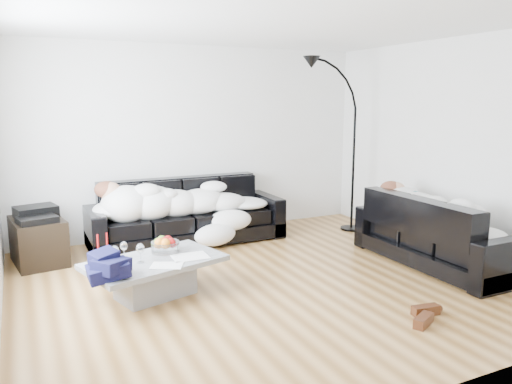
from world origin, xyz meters
name	(u,v)px	position (x,y,z in m)	size (l,w,h in m)	color
ground	(268,281)	(0.00, 0.00, 0.00)	(5.00, 5.00, 0.00)	brown
wall_back	(196,141)	(0.00, 2.25, 1.30)	(5.00, 0.02, 2.60)	silver
wall_right	(452,147)	(2.50, 0.00, 1.30)	(0.02, 4.50, 2.60)	silver
ceiling	(270,22)	(0.00, 0.00, 2.60)	(5.00, 5.00, 0.00)	white
sofa_back	(187,212)	(-0.31, 1.77, 0.41)	(2.52, 0.87, 0.82)	black
sofa_right	(438,230)	(2.00, -0.33, 0.40)	(1.97, 0.85, 0.80)	black
sleeper_back	(188,196)	(-0.31, 1.72, 0.63)	(2.13, 0.74, 0.43)	white
sleeper_right	(439,211)	(2.00, -0.33, 0.63)	(1.69, 0.71, 0.41)	white
teal_cushion	(398,194)	(1.94, 0.28, 0.72)	(0.36, 0.30, 0.20)	#0F646C
coffee_table	(155,278)	(-1.16, 0.12, 0.18)	(1.26, 0.73, 0.37)	#939699
fruit_bowl	(165,244)	(-1.00, 0.31, 0.45)	(0.28, 0.28, 0.17)	white
wine_glass_a	(124,250)	(-1.42, 0.28, 0.45)	(0.07, 0.07, 0.17)	white
wine_glass_b	(115,256)	(-1.53, 0.12, 0.46)	(0.08, 0.08, 0.18)	white
wine_glass_c	(140,253)	(-1.30, 0.09, 0.46)	(0.08, 0.08, 0.18)	white
candle_left	(98,248)	(-1.64, 0.32, 0.49)	(0.05, 0.05, 0.25)	maroon
candle_right	(107,245)	(-1.54, 0.43, 0.48)	(0.04, 0.04, 0.23)	maroon
newspaper_a	(190,256)	(-0.83, 0.05, 0.37)	(0.34, 0.26, 0.01)	silver
newspaper_b	(167,265)	(-1.11, -0.11, 0.37)	(0.29, 0.20, 0.01)	silver
navy_jacket	(105,258)	(-1.66, -0.16, 0.54)	(0.36, 0.30, 0.18)	black
shoes	(425,315)	(0.78, -1.42, 0.05)	(0.42, 0.31, 0.10)	#472311
av_cabinet	(38,241)	(-2.12, 1.69, 0.26)	(0.53, 0.76, 0.53)	black
stereo	(36,213)	(-2.12, 1.69, 0.59)	(0.44, 0.34, 0.13)	black
floor_lamp	(354,156)	(2.06, 1.36, 1.07)	(0.78, 0.31, 2.14)	black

